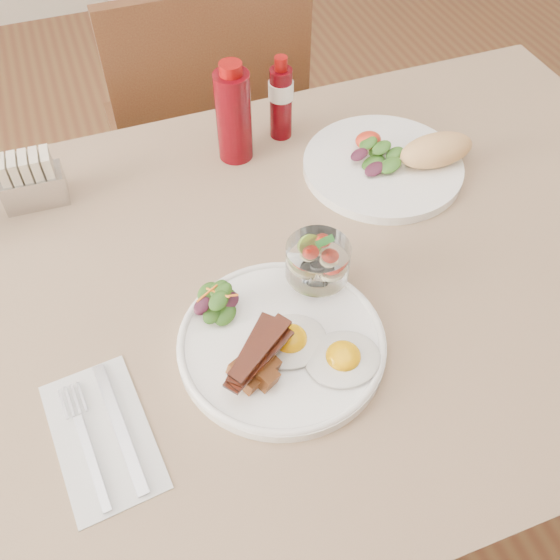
% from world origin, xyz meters
% --- Properties ---
extents(table, '(1.33, 0.88, 0.75)m').
position_xyz_m(table, '(0.00, 0.00, 0.66)').
color(table, brown).
rests_on(table, ground).
extents(chair_far, '(0.42, 0.42, 0.93)m').
position_xyz_m(chair_far, '(0.00, 0.66, 0.52)').
color(chair_far, brown).
rests_on(chair_far, ground).
extents(main_plate, '(0.28, 0.28, 0.02)m').
position_xyz_m(main_plate, '(-0.10, -0.12, 0.76)').
color(main_plate, white).
rests_on(main_plate, table).
extents(fried_eggs, '(0.16, 0.15, 0.03)m').
position_xyz_m(fried_eggs, '(-0.06, -0.15, 0.78)').
color(fried_eggs, silver).
rests_on(fried_eggs, main_plate).
extents(bacon_potato_pile, '(0.11, 0.09, 0.05)m').
position_xyz_m(bacon_potato_pile, '(-0.14, -0.15, 0.79)').
color(bacon_potato_pile, brown).
rests_on(bacon_potato_pile, main_plate).
extents(side_salad, '(0.07, 0.06, 0.04)m').
position_xyz_m(side_salad, '(-0.16, -0.04, 0.79)').
color(side_salad, '#204813').
rests_on(side_salad, main_plate).
extents(fruit_cup, '(0.09, 0.09, 0.09)m').
position_xyz_m(fruit_cup, '(-0.02, -0.05, 0.82)').
color(fruit_cup, white).
rests_on(fruit_cup, main_plate).
extents(second_plate, '(0.29, 0.27, 0.07)m').
position_xyz_m(second_plate, '(0.21, 0.16, 0.77)').
color(second_plate, white).
rests_on(second_plate, table).
extents(ketchup_bottle, '(0.07, 0.07, 0.18)m').
position_xyz_m(ketchup_bottle, '(-0.03, 0.29, 0.84)').
color(ketchup_bottle, '#56040B').
rests_on(ketchup_bottle, table).
extents(hot_sauce_bottle, '(0.04, 0.04, 0.16)m').
position_xyz_m(hot_sauce_bottle, '(0.06, 0.32, 0.83)').
color(hot_sauce_bottle, '#56040B').
rests_on(hot_sauce_bottle, table).
extents(sugar_caddy, '(0.10, 0.06, 0.09)m').
position_xyz_m(sugar_caddy, '(-0.37, 0.29, 0.79)').
color(sugar_caddy, '#B8B8BD').
rests_on(sugar_caddy, table).
extents(napkin_cutlery, '(0.13, 0.21, 0.01)m').
position_xyz_m(napkin_cutlery, '(-0.35, -0.17, 0.75)').
color(napkin_cutlery, silver).
rests_on(napkin_cutlery, table).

